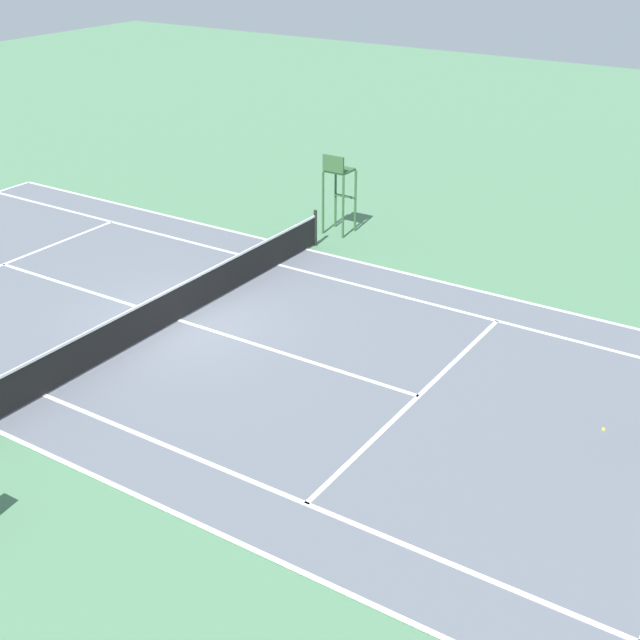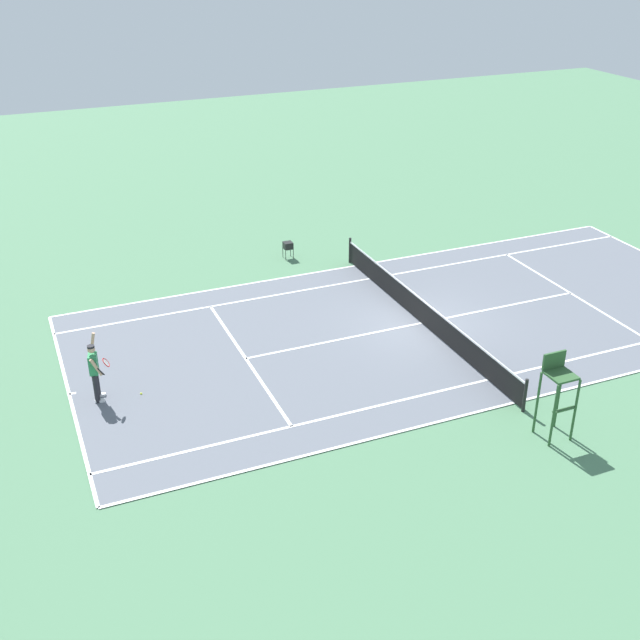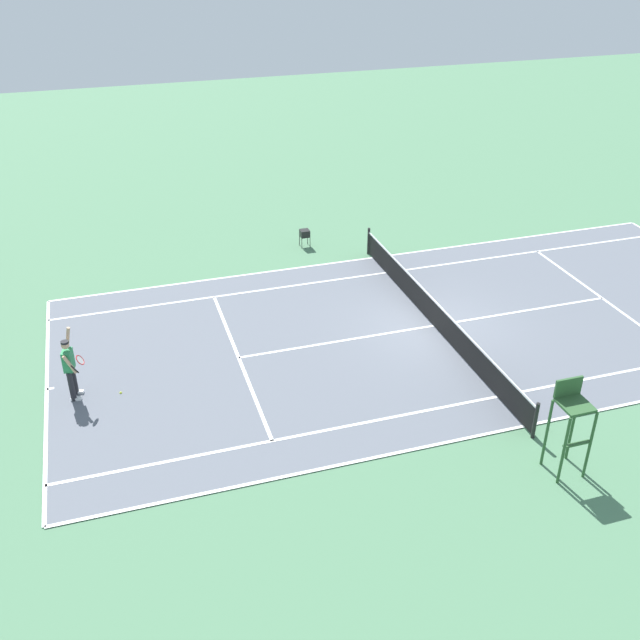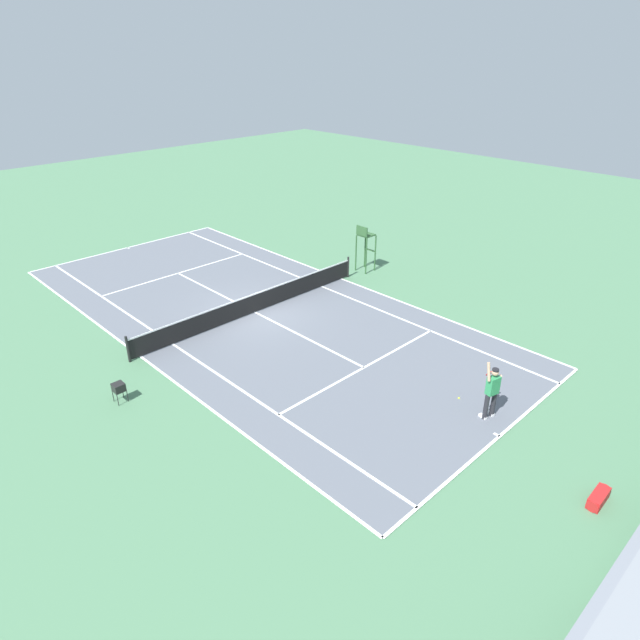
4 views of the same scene
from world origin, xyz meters
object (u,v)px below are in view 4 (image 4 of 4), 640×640
(tennis_ball, at_px, (459,398))
(equipment_bag, at_px, (598,498))
(tennis_player, at_px, (492,391))
(umpire_chair, at_px, (365,242))
(ball_hopper, at_px, (119,387))

(tennis_ball, distance_m, equipment_bag, 5.30)
(tennis_player, xyz_separation_m, umpire_chair, (-6.56, -11.11, 0.56))
(tennis_player, xyz_separation_m, equipment_bag, (1.20, 3.92, -0.83))
(tennis_player, height_order, umpire_chair, umpire_chair)
(umpire_chair, bearing_deg, tennis_player, 59.44)
(equipment_bag, bearing_deg, tennis_ball, -105.40)
(tennis_player, height_order, equipment_bag, tennis_player)
(equipment_bag, xyz_separation_m, ball_hopper, (6.77, -12.87, 0.41))
(tennis_player, distance_m, equipment_bag, 4.18)
(tennis_ball, relative_size, ball_hopper, 0.10)
(tennis_player, distance_m, ball_hopper, 12.00)
(ball_hopper, bearing_deg, tennis_player, 131.70)
(umpire_chair, xyz_separation_m, equipment_bag, (7.77, 15.03, -1.40))
(tennis_player, bearing_deg, ball_hopper, -48.30)
(tennis_ball, xyz_separation_m, umpire_chair, (-6.36, -9.92, 1.52))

